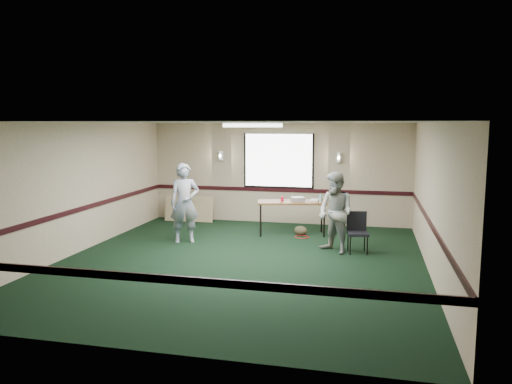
% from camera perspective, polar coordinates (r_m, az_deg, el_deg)
% --- Properties ---
extents(ground, '(8.00, 8.00, 0.00)m').
position_cam_1_polar(ground, '(9.83, -1.72, -7.96)').
color(ground, black).
rests_on(ground, ground).
extents(room_shell, '(8.00, 8.02, 8.00)m').
position_cam_1_polar(room_shell, '(11.58, 0.92, 2.40)').
color(room_shell, tan).
rests_on(room_shell, ground).
extents(folding_table, '(1.74, 0.99, 0.82)m').
position_cam_1_polar(folding_table, '(12.04, 4.12, -1.35)').
color(folding_table, '#583219').
rests_on(folding_table, ground).
extents(projector, '(0.38, 0.36, 0.10)m').
position_cam_1_polar(projector, '(12.05, 4.80, -0.82)').
color(projector, gray).
rests_on(projector, folding_table).
extents(game_console, '(0.21, 0.18, 0.05)m').
position_cam_1_polar(game_console, '(12.11, 6.72, -0.92)').
color(game_console, white).
rests_on(game_console, folding_table).
extents(red_cup, '(0.08, 0.08, 0.11)m').
position_cam_1_polar(red_cup, '(12.00, 3.00, -0.80)').
color(red_cup, red).
rests_on(red_cup, folding_table).
extents(water_bottle, '(0.06, 0.06, 0.20)m').
position_cam_1_polar(water_bottle, '(11.90, 7.37, -0.73)').
color(water_bottle, '#7CB5CB').
rests_on(water_bottle, folding_table).
extents(duffel_bag, '(0.35, 0.28, 0.22)m').
position_cam_1_polar(duffel_bag, '(12.11, 5.14, -4.42)').
color(duffel_bag, '#4A462A').
rests_on(duffel_bag, ground).
extents(cable_coil, '(0.37, 0.37, 0.02)m').
position_cam_1_polar(cable_coil, '(11.91, 5.27, -5.13)').
color(cable_coil, red).
rests_on(cable_coil, ground).
extents(folded_table, '(1.37, 0.23, 0.70)m').
position_cam_1_polar(folded_table, '(13.83, -7.65, -1.92)').
color(folded_table, '#9A885F').
rests_on(folded_table, ground).
extents(conference_chair, '(0.48, 0.50, 0.85)m').
position_cam_1_polar(conference_chair, '(10.65, 11.50, -4.13)').
color(conference_chair, black).
rests_on(conference_chair, ground).
extents(person_left, '(0.78, 0.67, 1.80)m').
position_cam_1_polar(person_left, '(11.35, -8.16, -1.26)').
color(person_left, '#435D94').
rests_on(person_left, ground).
extents(person_right, '(1.04, 1.02, 1.69)m').
position_cam_1_polar(person_right, '(10.46, 9.08, -2.35)').
color(person_right, '#7596B6').
rests_on(person_right, ground).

